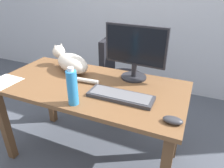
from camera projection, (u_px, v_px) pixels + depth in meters
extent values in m
plane|color=#474C56|center=(93.00, 155.00, 1.88)|extent=(8.00, 8.00, 0.00)
cube|color=brown|center=(89.00, 86.00, 1.56)|extent=(1.43, 0.70, 0.03)
cube|color=brown|center=(5.00, 125.00, 1.72)|extent=(0.06, 0.06, 0.69)
cube|color=brown|center=(50.00, 93.00, 2.19)|extent=(0.06, 0.06, 0.69)
cube|color=brown|center=(177.00, 124.00, 1.73)|extent=(0.06, 0.06, 0.69)
cylinder|color=black|center=(123.00, 112.00, 2.46)|extent=(0.48, 0.48, 0.04)
cylinder|color=black|center=(123.00, 98.00, 2.37)|extent=(0.06, 0.06, 0.43)
cylinder|color=black|center=(124.00, 78.00, 2.26)|extent=(0.44, 0.44, 0.06)
cube|color=black|center=(108.00, 57.00, 2.21)|extent=(0.09, 0.36, 0.40)
cylinder|color=#232328|center=(134.00, 77.00, 1.65)|extent=(0.20, 0.20, 0.01)
cylinder|color=#232328|center=(134.00, 70.00, 1.62)|extent=(0.04, 0.04, 0.10)
cube|color=#232328|center=(135.00, 45.00, 1.53)|extent=(0.48, 0.06, 0.30)
cube|color=black|center=(135.00, 46.00, 1.52)|extent=(0.45, 0.03, 0.27)
cube|color=#333338|center=(121.00, 96.00, 1.37)|extent=(0.44, 0.15, 0.02)
cube|color=slate|center=(121.00, 94.00, 1.36)|extent=(0.40, 0.12, 0.00)
ellipsoid|color=silver|center=(72.00, 63.00, 1.73)|extent=(0.40, 0.31, 0.15)
sphere|color=silver|center=(59.00, 52.00, 1.85)|extent=(0.11, 0.11, 0.11)
cone|color=silver|center=(55.00, 47.00, 1.81)|extent=(0.04, 0.04, 0.04)
cone|color=silver|center=(61.00, 46.00, 1.84)|extent=(0.04, 0.04, 0.04)
cylinder|color=silver|center=(87.00, 81.00, 1.56)|extent=(0.18, 0.05, 0.03)
ellipsoid|color=#333338|center=(173.00, 120.00, 1.13)|extent=(0.11, 0.06, 0.04)
cylinder|color=#2D8CD1|center=(72.00, 88.00, 1.26)|extent=(0.07, 0.07, 0.22)
cylinder|color=silver|center=(71.00, 69.00, 1.20)|extent=(0.04, 0.04, 0.02)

